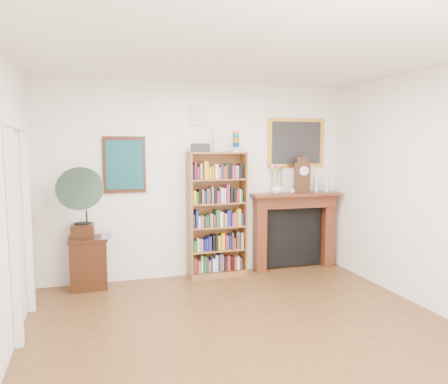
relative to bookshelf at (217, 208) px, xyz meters
name	(u,v)px	position (x,y,z in m)	size (l,w,h in m)	color
room	(262,203)	(-0.23, -2.33, 0.38)	(4.51, 5.01, 2.81)	#4E3417
door_casing	(20,210)	(-2.44, -1.13, 0.24)	(0.08, 1.02, 2.17)	white
teal_poster	(124,165)	(-1.28, 0.15, 0.63)	(0.58, 0.04, 0.78)	black
small_picture	(198,115)	(-0.23, 0.15, 1.33)	(0.26, 0.04, 0.30)	white
gilt_painting	(296,143)	(1.32, 0.15, 0.93)	(0.95, 0.04, 0.75)	gold
bookshelf	(217,208)	(0.00, 0.00, 0.00)	(0.85, 0.32, 2.10)	brown
side_cabinet	(89,263)	(-1.80, -0.04, -0.67)	(0.51, 0.37, 0.70)	black
fireplace	(294,224)	(1.26, 0.07, -0.32)	(1.42, 0.40, 1.19)	#522513
gramophone	(81,199)	(-1.86, -0.13, 0.22)	(0.61, 0.74, 0.95)	black
cd_stack	(106,235)	(-1.57, -0.16, -0.28)	(0.12, 0.12, 0.08)	silver
mantel_clock	(302,176)	(1.35, 0.00, 0.43)	(0.26, 0.20, 0.54)	black
flower_vase	(276,188)	(0.93, -0.01, 0.26)	(0.17, 0.17, 0.17)	white
teacup	(292,191)	(1.18, -0.03, 0.20)	(0.08, 0.08, 0.06)	silver
bottle_left	(316,184)	(1.61, 0.03, 0.29)	(0.07, 0.07, 0.24)	silver
bottle_right	(326,185)	(1.79, 0.02, 0.27)	(0.06, 0.06, 0.20)	silver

